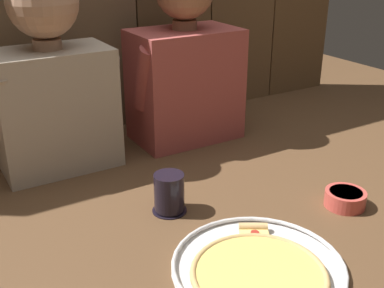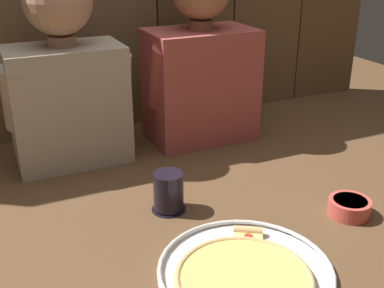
% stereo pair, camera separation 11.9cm
% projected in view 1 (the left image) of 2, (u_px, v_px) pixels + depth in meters
% --- Properties ---
extents(ground_plane, '(3.20, 3.20, 0.00)m').
position_uv_depth(ground_plane, '(214.00, 224.00, 1.19)').
color(ground_plane, brown).
extents(pizza_tray, '(0.37, 0.37, 0.03)m').
position_uv_depth(pizza_tray, '(258.00, 269.00, 1.01)').
color(pizza_tray, silver).
rests_on(pizza_tray, ground).
extents(drinking_glass, '(0.09, 0.09, 0.11)m').
position_uv_depth(drinking_glass, '(169.00, 193.00, 1.23)').
color(drinking_glass, black).
rests_on(drinking_glass, ground).
extents(dipping_bowl, '(0.11, 0.11, 0.04)m').
position_uv_depth(dipping_bowl, '(345.00, 198.00, 1.26)').
color(dipping_bowl, '#CC4C42').
rests_on(dipping_bowl, ground).
extents(diner_left, '(0.38, 0.21, 0.60)m').
position_uv_depth(diner_left, '(51.00, 75.00, 1.39)').
color(diner_left, '#B2A38E').
rests_on(diner_left, ground).
extents(diner_right, '(0.39, 0.23, 0.61)m').
position_uv_depth(diner_right, '(185.00, 58.00, 1.60)').
color(diner_right, '#AD4C47').
rests_on(diner_right, ground).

